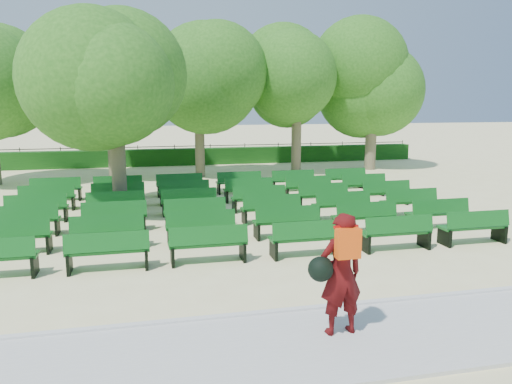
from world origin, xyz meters
TOP-DOWN VIEW (x-y plane):
  - ground at (0.00, 0.00)m, footprint 120.00×120.00m
  - paving at (0.00, -7.40)m, footprint 30.00×2.20m
  - curb at (0.00, -6.25)m, footprint 30.00×0.12m
  - hedge at (0.00, 14.00)m, footprint 26.00×0.70m
  - fence at (0.00, 14.40)m, footprint 26.00×0.10m
  - tree_line at (0.00, 10.00)m, footprint 21.80×6.80m
  - bench_array at (-0.38, 0.76)m, footprint 1.71×0.58m
  - tree_among at (-3.53, 1.96)m, footprint 4.47×4.47m
  - person at (-0.10, -7.18)m, footprint 0.88×0.54m

SIDE VIEW (x-z plane):
  - ground at x=0.00m, z-range 0.00..0.00m
  - fence at x=0.00m, z-range -0.51..0.51m
  - tree_line at x=0.00m, z-range -3.52..3.52m
  - paving at x=0.00m, z-range 0.00..0.06m
  - curb at x=0.00m, z-range 0.00..0.10m
  - bench_array at x=-0.38m, z-range -0.45..0.62m
  - hedge at x=0.00m, z-range 0.00..0.90m
  - person at x=-0.10m, z-range 0.09..1.93m
  - tree_among at x=-3.53m, z-range 0.97..6.96m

